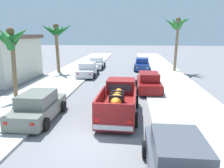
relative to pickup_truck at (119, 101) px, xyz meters
name	(u,v)px	position (x,y,z in m)	size (l,w,h in m)	color
ground_plane	(89,142)	(-1.07, -3.33, -0.81)	(160.00, 160.00, 0.00)	slate
sidewalk_left	(61,80)	(-6.37, 8.67, -0.75)	(4.85, 60.00, 0.12)	#B2AFA8
sidewalk_right	(169,82)	(4.22, 8.67, -0.75)	(4.85, 60.00, 0.12)	#B2AFA8
curb_left	(71,80)	(-5.34, 8.67, -0.76)	(0.16, 60.00, 0.10)	silver
curb_right	(158,82)	(3.20, 8.67, -0.76)	(0.16, 60.00, 0.10)	silver
pickup_truck	(119,101)	(0.00, 0.00, 0.00)	(2.34, 5.27, 1.80)	maroon
car_left_near	(149,82)	(2.07, 5.50, -0.10)	(2.09, 4.29, 1.54)	maroon
car_right_near	(177,162)	(2.17, -5.57, -0.10)	(2.02, 4.26, 1.54)	#474C56
car_left_mid	(39,107)	(-4.29, -1.12, -0.10)	(2.03, 4.26, 1.54)	slate
car_right_mid	(142,64)	(1.99, 15.99, -0.10)	(2.13, 4.31, 1.54)	navy
car_left_far	(97,63)	(-4.07, 16.64, -0.10)	(2.04, 4.27, 1.54)	silver
car_right_far	(88,70)	(-4.11, 11.02, -0.10)	(2.06, 4.28, 1.54)	silver
palm_tree_left_fore	(178,26)	(5.97, 14.97, 4.62)	(3.30, 3.52, 6.57)	#846B4C
palm_tree_right_fore	(10,40)	(-7.77, 2.74, 3.36)	(3.09, 3.62, 5.12)	brown
palm_tree_right_mid	(57,33)	(-7.97, 12.65, 3.85)	(3.62, 3.35, 5.79)	brown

